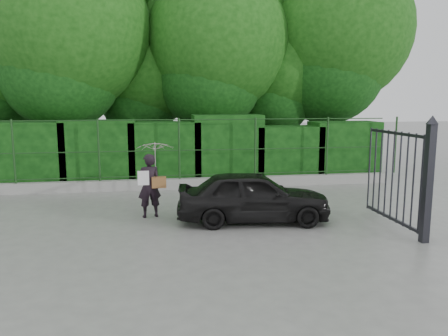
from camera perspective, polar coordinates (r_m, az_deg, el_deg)
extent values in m
plane|color=gray|center=(8.75, -6.64, -8.65)|extent=(80.00, 80.00, 0.00)
cube|color=#9E9E99|center=(13.08, -7.55, -2.09)|extent=(14.00, 0.25, 0.30)
cylinder|color=#1A3D18|center=(13.49, -25.79, 1.94)|extent=(0.06, 0.06, 1.80)
cylinder|color=#1A3D18|center=(13.02, -16.04, 2.26)|extent=(0.06, 0.06, 1.80)
cylinder|color=#1A3D18|center=(12.94, -5.87, 2.53)|extent=(0.06, 0.06, 1.80)
cylinder|color=#1A3D18|center=(13.27, 4.10, 2.71)|extent=(0.06, 0.06, 1.80)
cylinder|color=#1A3D18|center=(13.98, 13.33, 2.81)|extent=(0.06, 0.06, 1.80)
cylinder|color=#1A3D18|center=(15.01, 21.48, 2.83)|extent=(0.06, 0.06, 1.80)
cylinder|color=#1A3D18|center=(13.04, -7.57, -1.01)|extent=(13.60, 0.03, 0.03)
cylinder|color=#1A3D18|center=(12.93, -7.64, 2.27)|extent=(13.60, 0.03, 0.03)
cylinder|color=#1A3D18|center=(12.86, -7.72, 6.25)|extent=(13.60, 0.03, 0.03)
cube|color=black|center=(14.41, -23.85, 1.59)|extent=(2.20, 1.20, 1.97)
cube|color=black|center=(14.04, -15.94, 1.92)|extent=(2.20, 1.20, 2.01)
cube|color=black|center=(13.94, -7.74, 2.00)|extent=(2.20, 1.20, 1.94)
cube|color=black|center=(14.12, 0.39, 2.60)|extent=(2.20, 1.20, 2.15)
cube|color=black|center=(14.61, 8.16, 1.97)|extent=(2.20, 1.20, 1.77)
cube|color=black|center=(15.31, 15.33, 2.31)|extent=(2.20, 1.20, 1.90)
cylinder|color=black|center=(17.15, -26.82, 5.45)|extent=(0.36, 0.36, 3.75)
cylinder|color=black|center=(15.77, -19.05, 7.06)|extent=(0.36, 0.36, 4.50)
sphere|color=#14470F|center=(15.94, -19.57, 16.80)|extent=(5.40, 5.40, 5.40)
cylinder|color=black|center=(16.87, -9.77, 5.38)|extent=(0.36, 0.36, 3.25)
sphere|color=#14470F|center=(16.87, -9.95, 12.01)|extent=(3.90, 3.90, 3.90)
cylinder|color=black|center=(16.02, -0.80, 7.12)|extent=(0.36, 0.36, 4.25)
sphere|color=#14470F|center=(16.14, -0.82, 16.21)|extent=(5.10, 5.10, 5.10)
cylinder|color=black|center=(17.26, 7.14, 5.94)|extent=(0.36, 0.36, 3.50)
sphere|color=#14470F|center=(17.27, 7.28, 12.91)|extent=(4.20, 4.20, 4.20)
cylinder|color=black|center=(17.53, 13.90, 7.84)|extent=(0.36, 0.36, 4.75)
sphere|color=#14470F|center=(17.72, 14.26, 17.09)|extent=(5.70, 5.70, 5.70)
cube|color=#232328|center=(8.81, 25.06, -1.95)|extent=(0.14, 0.14, 2.20)
cone|color=#232328|center=(8.69, 25.58, 5.71)|extent=(0.22, 0.22, 0.16)
cube|color=#232328|center=(9.96, 20.99, -6.12)|extent=(0.05, 2.00, 0.06)
cube|color=#232328|center=(9.67, 21.59, 4.24)|extent=(0.05, 2.00, 0.06)
cylinder|color=#232328|center=(8.99, 24.33, -2.04)|extent=(0.04, 0.04, 1.90)
cylinder|color=#232328|center=(9.19, 23.48, -1.75)|extent=(0.04, 0.04, 1.90)
cylinder|color=#232328|center=(9.40, 22.66, -1.48)|extent=(0.04, 0.04, 1.90)
cylinder|color=#232328|center=(9.61, 21.88, -1.22)|extent=(0.04, 0.04, 1.90)
cylinder|color=#232328|center=(9.82, 21.14, -0.97)|extent=(0.04, 0.04, 1.90)
cylinder|color=#232328|center=(10.03, 20.42, -0.73)|extent=(0.04, 0.04, 1.90)
cylinder|color=#232328|center=(10.25, 19.74, -0.50)|extent=(0.04, 0.04, 1.90)
cylinder|color=#232328|center=(10.46, 19.08, -0.27)|extent=(0.04, 0.04, 1.90)
cylinder|color=#232328|center=(10.68, 18.45, -0.06)|extent=(0.04, 0.04, 1.90)
imported|color=black|center=(9.95, -9.75, -2.28)|extent=(0.59, 0.45, 1.45)
imported|color=silver|center=(9.90, -8.97, 1.22)|extent=(0.84, 0.85, 0.77)
cube|color=brown|center=(9.85, -8.49, -1.86)|extent=(0.32, 0.15, 0.24)
cube|color=white|center=(9.80, -10.49, -1.30)|extent=(0.25, 0.02, 0.32)
imported|color=black|center=(9.51, 3.83, -3.70)|extent=(3.40, 1.64, 1.12)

